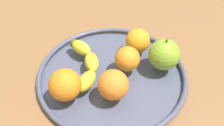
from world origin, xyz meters
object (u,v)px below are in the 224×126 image
at_px(banana, 86,62).
at_px(orange_back_right, 113,85).
at_px(apple, 164,54).
at_px(orange_front_right, 65,85).
at_px(orange_back_left, 138,41).
at_px(fruit_bowl, 112,74).
at_px(orange_front_left, 127,59).

bearing_deg(banana, orange_back_right, -153.78).
xyz_separation_m(apple, orange_back_right, (-0.09, 0.13, -0.00)).
height_order(orange_front_right, orange_back_left, orange_front_right).
bearing_deg(orange_back_left, fruit_bowl, 138.26).
bearing_deg(apple, orange_front_right, 110.52).
height_order(banana, orange_front_left, orange_front_left).
bearing_deg(banana, fruit_bowl, -115.17).
xyz_separation_m(apple, orange_front_left, (-0.00, 0.09, -0.01)).
distance_m(banana, orange_back_right, 0.12).
xyz_separation_m(fruit_bowl, orange_front_right, (-0.07, 0.11, 0.05)).
xyz_separation_m(orange_front_left, orange_front_right, (-0.08, 0.14, 0.00)).
distance_m(apple, orange_back_left, 0.09).
xyz_separation_m(orange_back_right, orange_back_left, (0.16, -0.07, -0.00)).
relative_size(orange_front_left, orange_front_right, 0.86).
relative_size(apple, orange_back_left, 1.32).
bearing_deg(orange_front_right, orange_back_right, -91.26).
distance_m(banana, orange_back_left, 0.15).
bearing_deg(orange_front_left, orange_back_left, -25.87).
height_order(fruit_bowl, orange_back_right, orange_back_right).
distance_m(orange_back_right, orange_front_right, 0.11).
height_order(fruit_bowl, orange_front_left, orange_front_left).
height_order(banana, orange_front_right, orange_front_right).
relative_size(fruit_bowl, orange_front_left, 5.97).
distance_m(apple, orange_front_right, 0.25).
relative_size(banana, orange_back_right, 2.76).
height_order(apple, orange_front_right, apple).
xyz_separation_m(banana, orange_front_left, (-0.01, -0.10, 0.01)).
bearing_deg(orange_front_left, orange_back_right, 156.18).
relative_size(fruit_bowl, orange_back_right, 5.43).
relative_size(apple, orange_front_left, 1.37).
height_order(orange_back_right, orange_front_right, orange_front_right).
xyz_separation_m(fruit_bowl, orange_back_right, (-0.07, -0.00, 0.04)).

